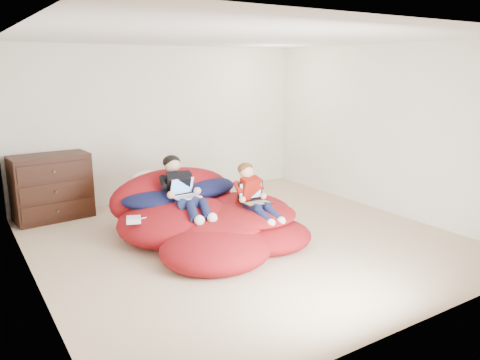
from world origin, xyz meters
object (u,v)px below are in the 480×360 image
object	(u,v)px
older_boy	(182,187)
laptop_white	(185,192)
dresser	(52,187)
beanbag_pile	(207,217)
laptop_black	(254,197)
younger_boy	(253,193)

from	to	relation	value
older_boy	laptop_white	world-z (taller)	older_boy
dresser	beanbag_pile	world-z (taller)	dresser
beanbag_pile	laptop_black	xyz separation A→B (m)	(0.45, -0.42, 0.30)
beanbag_pile	laptop_white	xyz separation A→B (m)	(-0.28, 0.05, 0.36)
laptop_black	older_boy	bearing A→B (deg)	142.25
dresser	laptop_black	xyz separation A→B (m)	(1.99, -2.26, 0.08)
younger_boy	laptop_white	bearing A→B (deg)	147.21
dresser	older_boy	distance (m)	2.13
dresser	laptop_white	bearing A→B (deg)	-54.64
dresser	younger_boy	distance (m)	3.01
older_boy	younger_boy	bearing A→B (deg)	-37.33
younger_boy	laptop_white	distance (m)	0.86
laptop_white	laptop_black	size ratio (longest dim) A/B	0.90
younger_boy	laptop_white	world-z (taller)	younger_boy
laptop_white	older_boy	bearing A→B (deg)	90.00
beanbag_pile	older_boy	distance (m)	0.52
beanbag_pile	younger_boy	world-z (taller)	younger_boy
dresser	younger_boy	size ratio (longest dim) A/B	1.33
older_boy	beanbag_pile	bearing A→B (deg)	-26.65
beanbag_pile	younger_boy	size ratio (longest dim) A/B	2.97
older_boy	younger_boy	size ratio (longest dim) A/B	1.34
beanbag_pile	older_boy	xyz separation A→B (m)	(-0.28, 0.14, 0.41)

